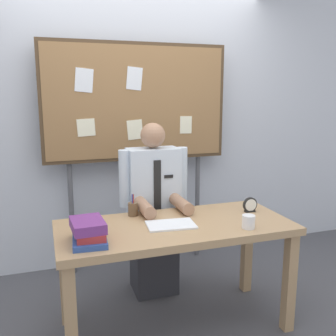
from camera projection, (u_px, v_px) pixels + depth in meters
ground_plane at (175, 325)px, 2.65m from camera, size 12.00×12.00×0.00m
back_wall at (132, 121)px, 3.52m from camera, size 6.40×0.08×2.70m
desk at (175, 238)px, 2.52m from camera, size 1.55×0.68×0.75m
person at (154, 216)px, 3.00m from camera, size 0.55×0.56×1.38m
bulletin_board at (137, 105)px, 3.30m from camera, size 1.64×0.09×2.03m
book_stack at (89, 232)px, 2.18m from camera, size 0.21×0.28×0.13m
open_notebook at (171, 225)px, 2.47m from camera, size 0.33×0.23×0.01m
desk_clock at (250, 205)px, 2.75m from camera, size 0.11×0.04×0.11m
coffee_mug at (248, 222)px, 2.42m from camera, size 0.08×0.08×0.09m
pen_holder at (133, 209)px, 2.66m from camera, size 0.07×0.07×0.16m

